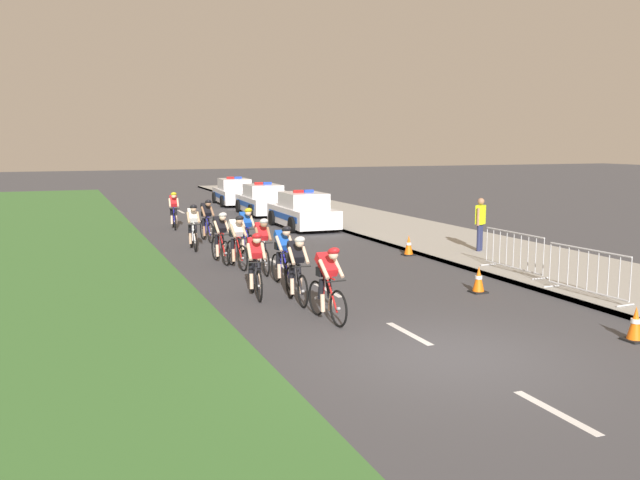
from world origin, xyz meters
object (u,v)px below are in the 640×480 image
(cyclist_eighth, at_px, (193,226))
(traffic_cone_mid, at_px, (479,280))
(cyclist_second, at_px, (296,268))
(cyclist_ninth, at_px, (246,231))
(police_car_second, at_px, (263,201))
(police_car_nearest, at_px, (303,212))
(traffic_cone_near, at_px, (635,324))
(cyclist_fifth, at_px, (262,245))
(spectator_closest, at_px, (480,221))
(cyclist_third, at_px, (255,264))
(cyclist_sixth, at_px, (220,237))
(traffic_cone_far, at_px, (409,246))
(cyclist_tenth, at_px, (207,220))
(crowd_barrier_front, at_px, (587,273))
(cyclist_fourth, at_px, (283,255))
(police_car_third, at_px, (234,193))
(cyclist_eleventh, at_px, (174,210))
(cyclist_seventh, at_px, (237,241))
(crowd_barrier_middle, at_px, (513,252))
(cyclist_lead, at_px, (328,282))

(cyclist_eighth, distance_m, traffic_cone_mid, 10.28)
(cyclist_second, relative_size, cyclist_eighth, 1.00)
(cyclist_ninth, bearing_deg, cyclist_eighth, 126.22)
(police_car_second, bearing_deg, police_car_nearest, -90.00)
(cyclist_second, relative_size, traffic_cone_near, 2.69)
(cyclist_second, distance_m, police_car_nearest, 13.23)
(police_car_second, bearing_deg, cyclist_fifth, -106.69)
(cyclist_ninth, xyz_separation_m, spectator_closest, (6.94, -2.49, 0.30))
(traffic_cone_mid, bearing_deg, cyclist_ninth, 117.35)
(cyclist_third, relative_size, cyclist_sixth, 1.00)
(spectator_closest, bearing_deg, cyclist_sixth, 169.44)
(cyclist_sixth, xyz_separation_m, traffic_cone_far, (5.81, -0.82, -0.48))
(cyclist_second, xyz_separation_m, police_car_second, (4.65, 18.17, -0.11))
(police_car_nearest, bearing_deg, cyclist_sixth, -126.49)
(cyclist_ninth, xyz_separation_m, cyclist_tenth, (-0.49, 3.52, 0.00))
(crowd_barrier_front, relative_size, traffic_cone_far, 3.63)
(cyclist_fourth, height_order, cyclist_tenth, same)
(cyclist_fifth, bearing_deg, cyclist_eighth, 101.34)
(cyclist_sixth, height_order, traffic_cone_mid, cyclist_sixth)
(cyclist_tenth, height_order, police_car_third, police_car_third)
(cyclist_eleventh, relative_size, police_car_second, 0.39)
(cyclist_seventh, bearing_deg, spectator_closest, -3.69)
(traffic_cone_near, distance_m, spectator_closest, 9.53)
(cyclist_eighth, distance_m, crowd_barrier_middle, 10.35)
(police_car_third, bearing_deg, cyclist_fourth, -101.20)
(cyclist_tenth, height_order, spectator_closest, spectator_closest)
(cyclist_fourth, distance_m, traffic_cone_near, 8.09)
(cyclist_tenth, bearing_deg, crowd_barrier_front, -64.26)
(police_car_second, bearing_deg, cyclist_fourth, -104.93)
(cyclist_fourth, distance_m, police_car_nearest, 11.43)
(cyclist_second, distance_m, cyclist_fourth, 1.85)
(traffic_cone_far, bearing_deg, traffic_cone_mid, -101.24)
(cyclist_fifth, height_order, police_car_nearest, police_car_nearest)
(police_car_second, distance_m, traffic_cone_near, 23.15)
(cyclist_fourth, height_order, spectator_closest, spectator_closest)
(cyclist_fourth, distance_m, cyclist_fifth, 1.77)
(crowd_barrier_middle, bearing_deg, traffic_cone_mid, -146.03)
(police_car_third, bearing_deg, traffic_cone_mid, -90.71)
(cyclist_third, distance_m, crowd_barrier_middle, 7.03)
(cyclist_second, bearing_deg, spectator_closest, 28.23)
(cyclist_ninth, distance_m, crowd_barrier_middle, 8.14)
(cyclist_lead, distance_m, traffic_cone_far, 8.38)
(crowd_barrier_front, height_order, traffic_cone_near, crowd_barrier_front)
(cyclist_lead, relative_size, traffic_cone_mid, 2.69)
(police_car_nearest, xyz_separation_m, crowd_barrier_front, (1.43, -14.62, -0.03))
(cyclist_seventh, bearing_deg, cyclist_tenth, 86.68)
(cyclist_ninth, bearing_deg, traffic_cone_far, -20.89)
(cyclist_ninth, bearing_deg, police_car_nearest, 55.49)
(traffic_cone_near, bearing_deg, cyclist_eighth, 111.82)
(cyclist_fifth, relative_size, crowd_barrier_middle, 0.74)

